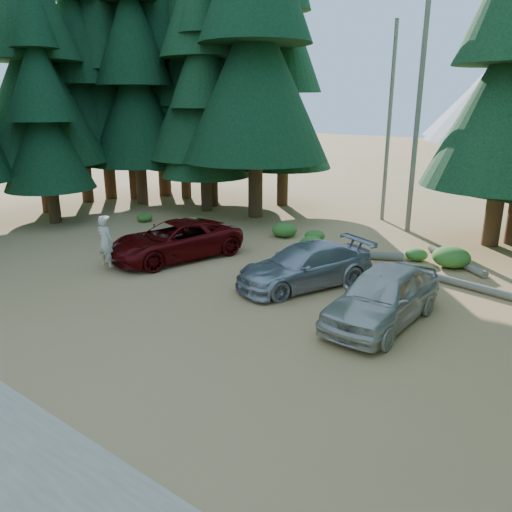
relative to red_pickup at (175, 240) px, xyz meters
The scene contains 19 objects.
ground 6.72m from the red_pickup, 40.60° to the right, with size 160.00×160.00×0.00m, color #A88247.
forest_belt_north 11.82m from the red_pickup, 64.54° to the left, with size 36.00×7.00×22.00m, color black, non-canonical shape.
forest_belt_west 10.46m from the red_pickup, behind, with size 6.00×22.00×22.00m, color black, non-canonical shape.
snag_front 12.85m from the red_pickup, 59.96° to the left, with size 0.24×0.24×12.00m, color #696654.
snag_back 12.99m from the red_pickup, 71.62° to the left, with size 0.20×0.20×10.00m, color #696654.
red_pickup is the anchor object (origin of this frame).
silver_minivan_center 5.92m from the red_pickup, ahead, with size 2.04×5.01×1.45m, color #A4A7AC.
silver_minivan_right 9.32m from the red_pickup, ahead, with size 1.94×4.82×1.64m, color beige.
frisbee_player 2.87m from the red_pickup, 109.09° to the right, with size 0.77×0.57×1.93m.
log_left 6.89m from the red_pickup, 37.67° to the left, with size 0.34×0.34×4.77m, color #696654.
log_mid 11.23m from the red_pickup, 33.10° to the left, with size 0.29×0.29×3.55m, color #696654.
log_right 10.72m from the red_pickup, 19.79° to the left, with size 0.28×0.28×4.35m, color #696654.
shrub_far_left 5.74m from the red_pickup, 124.72° to the left, with size 0.84×0.84×0.46m, color #205A1B.
shrub_left 5.83m from the red_pickup, 48.99° to the left, with size 1.07×1.07×0.59m, color #205A1B.
shrub_center_left 5.76m from the red_pickup, 73.45° to the left, with size 1.21×1.21×0.67m, color #205A1B.
shrub_center_right 6.52m from the red_pickup, 60.37° to the left, with size 0.94×0.94×0.51m, color #205A1B.
shrub_right 9.78m from the red_pickup, 35.34° to the left, with size 0.88×0.88×0.48m, color #205A1B.
shrub_far_right 10.91m from the red_pickup, 31.21° to the left, with size 1.43×1.43×0.79m, color #205A1B.
shrub_edge_west 7.02m from the red_pickup, 149.66° to the left, with size 0.84×0.84×0.46m, color #205A1B.
Camera 1 is at (9.37, -9.22, 6.16)m, focal length 35.00 mm.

